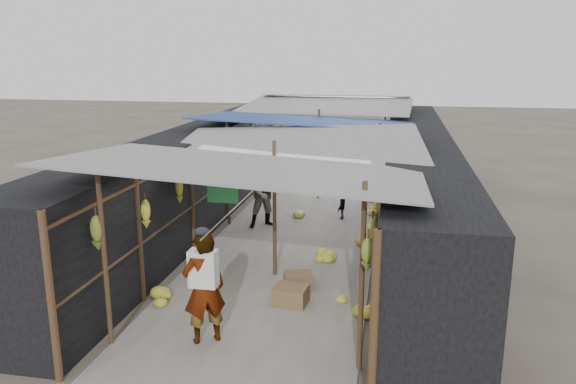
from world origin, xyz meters
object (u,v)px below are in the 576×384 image
Objects in this scene: shopper_blue at (266,192)px; vendor_elderly at (204,288)px; crate_near at (291,296)px; vendor_seated at (341,204)px; black_basin at (377,197)px.

vendor_elderly is at bearing -116.08° from shopper_blue.
shopper_blue is (-1.38, 4.19, 0.73)m from crate_near.
vendor_seated is at bearing 92.84° from crate_near.
vendor_seated reaches higher than black_basin.
black_basin is 9.03m from vendor_elderly.
crate_near is at bearing -156.84° from vendor_elderly.
crate_near is 1.89m from vendor_elderly.
shopper_blue reaches higher than vendor_elderly.
black_basin is 0.37× the size of shopper_blue.
crate_near reaches higher than black_basin.
black_basin is at bearing 164.02° from vendor_seated.
crate_near is at bearing 2.05° from vendor_seated.
shopper_blue reaches higher than black_basin.
shopper_blue is 2.21× the size of vendor_seated.
vendor_elderly is (-1.00, -1.46, 0.68)m from crate_near.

